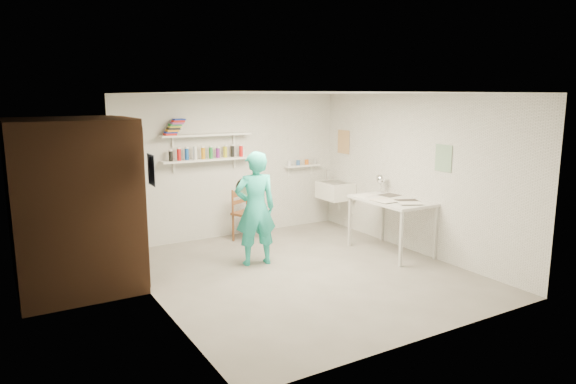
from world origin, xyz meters
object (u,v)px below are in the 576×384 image
wall_clock (246,188)px  wooden_chair (248,213)px  work_table (391,226)px  belfast_sink (335,190)px  man (255,209)px  desk_lamp (381,179)px

wall_clock → wooden_chair: bearing=72.9°
work_table → wooden_chair: bearing=132.5°
wall_clock → wooden_chair: wall_clock is taller
belfast_sink → man: size_ratio=0.37×
belfast_sink → wooden_chair: wooden_chair is taller
man → desk_lamp: size_ratio=10.35×
wooden_chair → desk_lamp: desk_lamp is taller
man → wooden_chair: man is taller
man → wooden_chair: (0.45, 1.15, -0.35)m
wall_clock → wooden_chair: size_ratio=0.32×
wall_clock → man: bearing=-69.0°
man → desk_lamp: man is taller
wall_clock → work_table: wall_clock is taller
man → desk_lamp: (2.23, -0.06, 0.24)m
work_table → man: bearing=164.4°
wooden_chair → man: bearing=-136.2°
belfast_sink → work_table: belfast_sink is taller
belfast_sink → wooden_chair: bearing=176.4°
desk_lamp → work_table: bearing=-112.4°
belfast_sink → man: bearing=-153.9°
wooden_chair → desk_lamp: size_ratio=5.87×
man → work_table: size_ratio=1.29×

